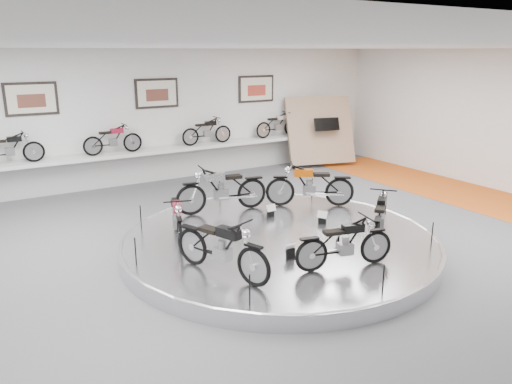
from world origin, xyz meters
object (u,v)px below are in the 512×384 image
display_platform (279,243)px  bike_d (222,247)px  bike_f (380,216)px  shelf (163,150)px  bike_e (345,243)px  bike_c (177,217)px  bike_b (222,189)px  bike_a (310,185)px

display_platform → bike_d: 2.22m
bike_d → bike_f: size_ratio=1.10×
shelf → bike_f: bike_f is taller
display_platform → bike_f: 2.09m
shelf → bike_e: (0.10, -8.26, -0.25)m
bike_c → bike_d: bike_d is taller
shelf → bike_b: 4.39m
shelf → bike_c: bike_c is taller
bike_a → shelf: bearing=-39.2°
bike_a → bike_b: (-2.01, 0.71, 0.02)m
shelf → bike_e: bike_e is taller
shelf → bike_d: size_ratio=6.40×
display_platform → bike_e: 1.96m
bike_a → bike_b: bike_b is taller
display_platform → bike_e: bearing=-87.1°
bike_d → bike_f: (3.49, -0.12, -0.04)m
bike_c → bike_d: size_ratio=0.90×
shelf → bike_a: bearing=-71.0°
bike_d → bike_f: bearing=67.6°
shelf → bike_c: 5.79m
bike_d → bike_e: size_ratio=1.11×
bike_b → bike_d: size_ratio=1.08×
bike_b → bike_e: 3.90m
shelf → bike_f: size_ratio=7.02×
bike_a → bike_d: bearing=64.7°
bike_c → display_platform: bearing=81.7°
bike_a → bike_c: bearing=38.0°
display_platform → bike_a: (1.76, 1.31, 0.68)m
bike_b → bike_e: bearing=104.4°
bike_f → shelf: bearing=62.0°
shelf → bike_a: bike_a is taller
bike_d → bike_e: bike_d is taller
shelf → bike_a: 5.39m
bike_b → display_platform: bearing=106.4°
bike_a → bike_d: (-3.61, -2.34, -0.02)m
bike_d → shelf: bearing=145.6°
bike_c → bike_a: bearing=114.5°
bike_c → bike_e: bearing=53.1°
shelf → bike_d: (-1.85, -7.43, -0.19)m
bike_f → bike_b: bearing=80.6°
display_platform → bike_e: bike_e is taller
bike_b → bike_f: 3.69m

